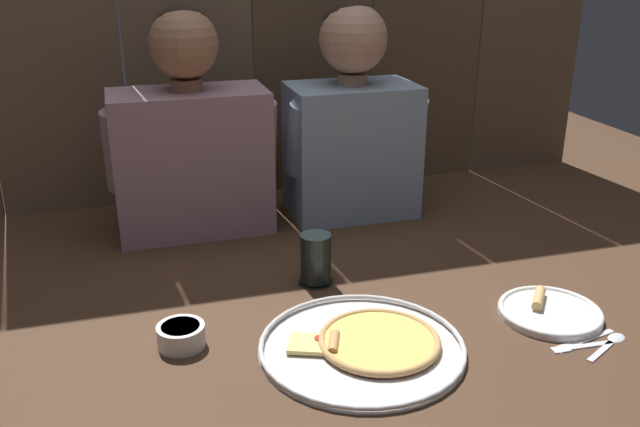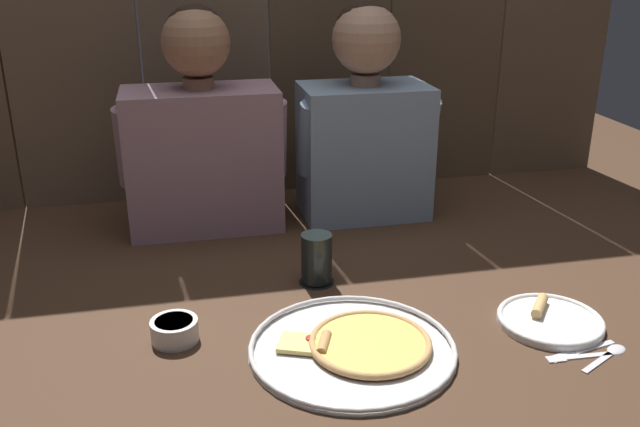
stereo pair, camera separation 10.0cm
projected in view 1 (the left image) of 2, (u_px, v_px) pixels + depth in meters
The scene contains 10 objects.
ground_plane at pixel (333, 309), 1.46m from camera, with size 3.20×3.20×0.00m, color #422B1C.
pizza_tray at pixel (367, 344), 1.32m from camera, with size 0.40×0.40×0.03m.
dinner_plate at pixel (550, 311), 1.44m from camera, with size 0.21×0.21×0.03m.
drinking_glass at pixel (314, 260), 1.56m from camera, with size 0.08×0.08×0.12m.
dipping_bowl at pixel (181, 335), 1.32m from camera, with size 0.09×0.09×0.04m.
table_fork at pixel (580, 346), 1.32m from camera, with size 0.13×0.02×0.01m.
table_knife at pixel (584, 340), 1.34m from camera, with size 0.16×0.05×0.01m.
table_spoon at pixel (612, 341), 1.34m from camera, with size 0.13×0.08×0.01m.
diner_left at pixel (190, 136), 1.78m from camera, with size 0.44×0.21×0.59m.
diner_right at pixel (352, 121), 1.90m from camera, with size 0.38×0.22×0.59m.
Camera 1 is at (-0.39, -1.23, 0.72)m, focal length 38.75 mm.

